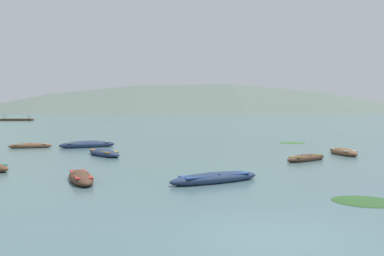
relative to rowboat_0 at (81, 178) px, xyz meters
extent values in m
plane|color=slate|center=(5.80, 1491.70, -0.15)|extent=(6000.00, 6000.00, 0.00)
cone|color=slate|center=(187.73, 2073.64, 291.23)|extent=(2498.50, 2498.50, 582.77)
cone|color=#56665B|center=(754.29, 2003.13, 198.46)|extent=(1396.80, 1396.80, 397.22)
ellipsoid|color=#4C3323|center=(0.00, 0.00, -0.01)|extent=(1.87, 3.66, 0.48)
cube|color=#B22D28|center=(0.00, 0.00, 0.14)|extent=(1.35, 2.64, 0.05)
cube|color=#4C3323|center=(0.00, 0.00, 0.19)|extent=(0.60, 0.25, 0.04)
ellipsoid|color=#4C3323|center=(11.77, 6.32, -0.01)|extent=(3.34, 2.77, 0.46)
cube|color=olive|center=(11.77, 6.32, 0.13)|extent=(2.40, 2.00, 0.05)
cube|color=#4C3323|center=(11.77, 6.32, 0.18)|extent=(0.43, 0.54, 0.04)
ellipsoid|color=brown|center=(-6.87, 16.79, 0.00)|extent=(3.40, 1.68, 0.49)
cube|color=#B7B2A3|center=(-6.87, 16.79, 0.14)|extent=(2.45, 1.21, 0.05)
cube|color=brown|center=(-6.87, 16.79, 0.19)|extent=(0.22, 0.67, 0.04)
ellipsoid|color=brown|center=(15.48, 9.48, 0.01)|extent=(1.11, 3.40, 0.54)
cube|color=#B7B2A3|center=(15.48, 9.48, 0.17)|extent=(0.80, 2.45, 0.05)
cube|color=brown|center=(15.48, 9.48, 0.22)|extent=(0.73, 0.09, 0.04)
ellipsoid|color=navy|center=(-0.30, 10.16, 0.01)|extent=(2.97, 3.96, 0.53)
cube|color=orange|center=(-0.30, 10.16, 0.16)|extent=(2.14, 2.85, 0.05)
cube|color=navy|center=(-0.30, 10.16, 0.21)|extent=(0.71, 0.46, 0.04)
ellipsoid|color=navy|center=(5.41, -0.69, 0.00)|extent=(4.16, 2.74, 0.50)
cube|color=#28519E|center=(5.41, -0.69, 0.15)|extent=(2.99, 1.97, 0.05)
cube|color=navy|center=(5.41, -0.69, 0.20)|extent=(0.38, 0.67, 0.04)
ellipsoid|color=navy|center=(-2.43, 16.85, 0.05)|extent=(4.64, 3.06, 0.67)
cube|color=#B7B2A3|center=(-2.43, 16.85, 0.25)|extent=(3.34, 2.20, 0.05)
cube|color=navy|center=(-2.43, 16.85, 0.30)|extent=(0.44, 0.84, 0.04)
cube|color=#4C3323|center=(-42.68, 125.64, 0.12)|extent=(10.22, 4.60, 0.90)
cylinder|color=#4C4742|center=(-39.00, 127.39, 1.24)|extent=(0.10, 0.10, 1.80)
cylinder|color=#4C4742|center=(-38.80, 124.42, 1.24)|extent=(0.10, 0.10, 1.80)
cylinder|color=#4C4742|center=(-46.57, 126.87, 1.24)|extent=(0.10, 0.10, 1.80)
cylinder|color=#4C4742|center=(-46.36, 123.89, 1.24)|extent=(0.10, 0.10, 1.80)
cube|color=beige|center=(-42.68, 125.64, 2.14)|extent=(8.59, 3.86, 0.12)
ellipsoid|color=#2D5628|center=(9.60, -4.76, -0.15)|extent=(2.64, 2.54, 0.14)
ellipsoid|color=#38662D|center=(15.51, 20.06, -0.15)|extent=(2.51, 2.32, 0.14)
camera|label=1|loc=(3.05, -17.30, 2.66)|focal=39.21mm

